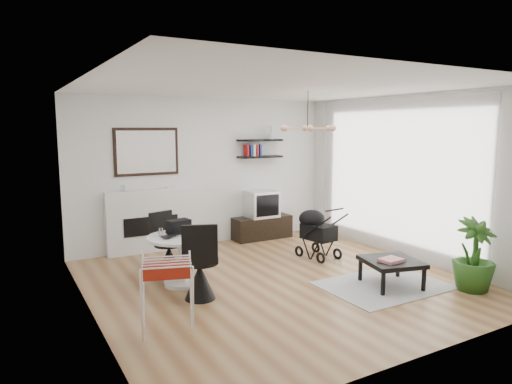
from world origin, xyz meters
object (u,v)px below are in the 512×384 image
tv_console (262,227)px  drying_rack (167,296)px  fireplace (150,213)px  crt_tv (261,204)px  potted_plant (474,255)px  coffee_table (391,263)px  dining_table (182,253)px  stroller (316,235)px

tv_console → drying_rack: size_ratio=1.45×
fireplace → crt_tv: size_ratio=3.67×
crt_tv → potted_plant: bearing=-75.4°
coffee_table → dining_table: bearing=149.1°
crt_tv → stroller: 1.59m
tv_console → potted_plant: 4.01m
stroller → tv_console: bearing=86.9°
crt_tv → potted_plant: 4.01m
fireplace → drying_rack: bearing=-103.7°
crt_tv → dining_table: size_ratio=0.62×
tv_console → dining_table: dining_table is taller
fireplace → stroller: (2.33, -1.69, -0.31)m
crt_tv → stroller: bearing=-83.9°
dining_table → drying_rack: size_ratio=1.17×
crt_tv → dining_table: (-2.28, -1.75, -0.24)m
coffee_table → potted_plant: 1.07m
tv_console → drying_rack: 4.35m
drying_rack → stroller: 3.51m
fireplace → coffee_table: fireplace is taller
stroller → potted_plant: 2.47m
tv_console → potted_plant: potted_plant is taller
crt_tv → stroller: crt_tv is taller
dining_table → tv_console: bearing=37.3°
dining_table → fireplace: bearing=86.3°
fireplace → dining_table: (-0.12, -1.89, -0.23)m
drying_rack → potted_plant: 4.04m
stroller → coffee_table: stroller is taller
dining_table → potted_plant: (3.29, -2.12, 0.03)m
tv_console → coffee_table: 3.23m
dining_table → stroller: bearing=4.7°
tv_console → drying_rack: bearing=-133.5°
fireplace → crt_tv: 2.17m
tv_console → stroller: stroller is taller
fireplace → potted_plant: size_ratio=2.22×
tv_console → stroller: (0.14, -1.56, 0.16)m
fireplace → potted_plant: (3.17, -4.02, -0.20)m
stroller → dining_table: bearing=176.4°
dining_table → drying_rack: drying_rack is taller
crt_tv → drying_rack: 4.33m
crt_tv → tv_console: bearing=7.5°
drying_rack → coffee_table: bearing=16.8°
crt_tv → drying_rack: size_ratio=0.73×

